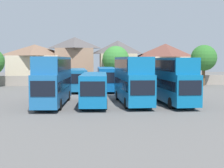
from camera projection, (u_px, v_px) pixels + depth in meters
ground at (105, 89)px, 51.91m from camera, size 140.00×140.00×0.00m
depot_boundary_wall at (103, 80)px, 59.24m from camera, size 56.00×0.50×1.80m
bus_1 at (54, 78)px, 33.67m from camera, size 3.04×11.89×5.00m
bus_2 at (94, 87)px, 33.57m from camera, size 3.00×10.33×3.26m
bus_3 at (132, 78)px, 34.44m from camera, size 2.94×11.01×4.99m
bus_4 at (171, 78)px, 34.52m from camera, size 2.97×11.16×4.91m
bus_5 at (77, 78)px, 49.08m from camera, size 3.05×11.80×3.27m
bus_6 at (106, 78)px, 49.23m from camera, size 2.73×11.77×3.48m
bus_7 at (136, 78)px, 49.50m from camera, size 2.67×10.92×3.30m
house_terrace_left at (35, 63)px, 65.16m from camera, size 10.38×8.29×7.75m
house_terrace_centre at (75, 60)px, 64.99m from camera, size 7.77×6.38×9.20m
house_terrace_right at (118, 61)px, 65.42m from camera, size 7.45×6.62×8.55m
house_terrace_far_right at (165, 63)px, 66.42m from camera, size 8.91×7.85×7.96m
tree_left_of_lot at (116, 59)px, 61.62m from camera, size 5.11×5.11×7.32m
tree_right_of_lot at (204, 58)px, 58.28m from camera, size 4.65×4.65×7.35m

